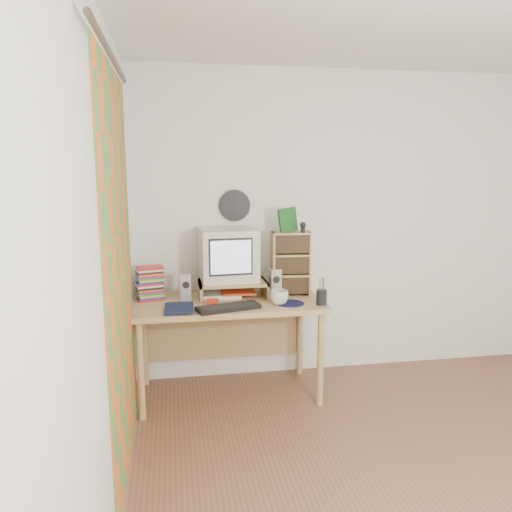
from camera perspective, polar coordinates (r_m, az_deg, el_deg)
name	(u,v)px	position (r m, az deg, el deg)	size (l,w,h in m)	color
floor	(447,493)	(3.16, 21.03, -23.94)	(3.50, 3.50, 0.00)	brown
back_wall	(345,225)	(4.24, 10.09, 3.48)	(3.50, 3.50, 0.00)	white
left_wall	(99,281)	(2.29, -17.47, -2.70)	(3.50, 3.50, 0.00)	white
curtain	(120,278)	(2.77, -15.25, -2.47)	(2.20, 2.20, 0.00)	orange
wall_disc	(235,205)	(3.99, -2.47, 5.79)	(0.25, 0.25, 0.02)	black
desk	(227,315)	(3.85, -3.31, -6.76)	(1.40, 0.70, 0.75)	tan
monitor_riser	(233,285)	(3.83, -2.67, -3.29)	(0.52, 0.30, 0.12)	tan
crt_monitor	(228,255)	(3.83, -3.17, 0.14)	(0.42, 0.42, 0.40)	beige
speaker_left	(186,288)	(3.74, -8.02, -3.59)	(0.08, 0.08, 0.21)	#B2B3B7
speaker_right	(275,282)	(3.84, 2.20, -3.03)	(0.08, 0.08, 0.22)	#B2B3B7
keyboard	(228,308)	(3.51, -3.17, -5.91)	(0.45, 0.15, 0.03)	black
dvd_stack	(150,282)	(3.82, -12.02, -2.95)	(0.19, 0.13, 0.27)	brown
cd_rack	(291,263)	(3.87, 4.00, -0.86)	(0.30, 0.16, 0.49)	tan
mug	(279,297)	(3.63, 2.66, -4.75)	(0.13, 0.13, 0.11)	silver
diary	(164,307)	(3.54, -10.43, -5.76)	(0.25, 0.18, 0.05)	#0F1837
mousepad	(290,303)	(3.67, 3.89, -5.42)	(0.21, 0.21, 0.00)	black
pen_cup	(322,294)	(3.64, 7.50, -4.36)	(0.08, 0.08, 0.15)	black
papers	(228,294)	(3.86, -3.24, -4.32)	(0.29, 0.21, 0.04)	white
red_box	(213,302)	(3.63, -4.99, -5.29)	(0.09, 0.05, 0.04)	red
game_box	(288,220)	(3.81, 3.64, 4.12)	(0.14, 0.03, 0.18)	#17511B
webcam	(303,227)	(3.81, 5.39, 3.30)	(0.05, 0.05, 0.08)	black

